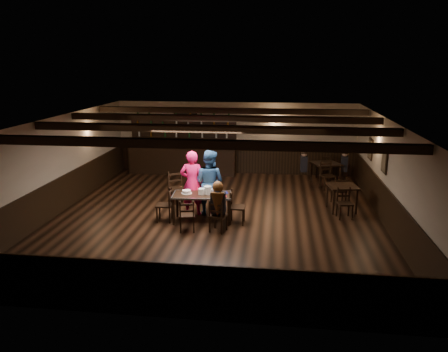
# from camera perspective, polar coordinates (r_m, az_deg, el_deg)

# --- Properties ---
(ground) EXTENTS (10.00, 10.00, 0.00)m
(ground) POSITION_cam_1_polar(r_m,az_deg,el_deg) (12.16, -0.97, -5.31)
(ground) COLOR black
(ground) RESTS_ON ground
(room_shell) EXTENTS (9.02, 10.02, 2.71)m
(room_shell) POSITION_cam_1_polar(r_m,az_deg,el_deg) (11.72, -0.94, 2.80)
(room_shell) COLOR #BBB09B
(room_shell) RESTS_ON ground
(dining_table) EXTENTS (1.61, 0.90, 0.75)m
(dining_table) POSITION_cam_1_polar(r_m,az_deg,el_deg) (11.64, -2.90, -2.78)
(dining_table) COLOR black
(dining_table) RESTS_ON ground
(chair_near_left) EXTENTS (0.45, 0.44, 0.83)m
(chair_near_left) POSITION_cam_1_polar(r_m,az_deg,el_deg) (10.98, -4.87, -4.92)
(chair_near_left) COLOR black
(chair_near_left) RESTS_ON ground
(chair_near_right) EXTENTS (0.48, 0.46, 0.83)m
(chair_near_right) POSITION_cam_1_polar(r_m,az_deg,el_deg) (10.92, -0.93, -5.00)
(chair_near_right) COLOR black
(chair_near_right) RESTS_ON ground
(chair_end_left) EXTENTS (0.43, 0.44, 0.90)m
(chair_end_left) POSITION_cam_1_polar(r_m,az_deg,el_deg) (11.77, -7.44, -3.44)
(chair_end_left) COLOR black
(chair_end_left) RESTS_ON ground
(chair_end_right) EXTENTS (0.40, 0.42, 0.89)m
(chair_end_right) POSITION_cam_1_polar(r_m,az_deg,el_deg) (11.52, 1.36, -3.73)
(chair_end_right) COLOR black
(chair_end_right) RESTS_ON ground
(chair_far_pushed) EXTENTS (0.63, 0.63, 1.00)m
(chair_far_pushed) POSITION_cam_1_polar(r_m,az_deg,el_deg) (13.13, -6.24, -1.19)
(chair_far_pushed) COLOR black
(chair_far_pushed) RESTS_ON ground
(woman_pink) EXTENTS (0.68, 0.47, 1.82)m
(woman_pink) POSITION_cam_1_polar(r_m,az_deg,el_deg) (12.11, -4.18, -0.92)
(woman_pink) COLOR #FB198F
(woman_pink) RESTS_ON ground
(man_blue) EXTENTS (1.07, 0.95, 1.83)m
(man_blue) POSITION_cam_1_polar(r_m,az_deg,el_deg) (12.12, -1.94, -0.84)
(man_blue) COLOR navy
(man_blue) RESTS_ON ground
(seated_person) EXTENTS (0.36, 0.55, 0.89)m
(seated_person) POSITION_cam_1_polar(r_m,az_deg,el_deg) (10.84, -0.79, -3.03)
(seated_person) COLOR black
(seated_person) RESTS_ON ground
(cake) EXTENTS (0.29, 0.29, 0.09)m
(cake) POSITION_cam_1_polar(r_m,az_deg,el_deg) (11.70, -4.91, -2.09)
(cake) COLOR white
(cake) RESTS_ON dining_table
(plate_stack_a) EXTENTS (0.17, 0.17, 0.16)m
(plate_stack_a) POSITION_cam_1_polar(r_m,az_deg,el_deg) (11.59, -2.94, -2.02)
(plate_stack_a) COLOR white
(plate_stack_a) RESTS_ON dining_table
(plate_stack_b) EXTENTS (0.19, 0.19, 0.22)m
(plate_stack_b) POSITION_cam_1_polar(r_m,az_deg,el_deg) (11.60, -2.14, -1.84)
(plate_stack_b) COLOR white
(plate_stack_b) RESTS_ON dining_table
(tea_light) EXTENTS (0.05, 0.05, 0.06)m
(tea_light) POSITION_cam_1_polar(r_m,az_deg,el_deg) (11.72, -2.49, -2.11)
(tea_light) COLOR #A5A8AD
(tea_light) RESTS_ON dining_table
(salt_shaker) EXTENTS (0.04, 0.04, 0.10)m
(salt_shaker) POSITION_cam_1_polar(r_m,az_deg,el_deg) (11.46, -1.29, -2.36)
(salt_shaker) COLOR silver
(salt_shaker) RESTS_ON dining_table
(pepper_shaker) EXTENTS (0.04, 0.04, 0.10)m
(pepper_shaker) POSITION_cam_1_polar(r_m,az_deg,el_deg) (11.50, -0.94, -2.29)
(pepper_shaker) COLOR #A5A8AD
(pepper_shaker) RESTS_ON dining_table
(drink_glass) EXTENTS (0.07, 0.07, 0.11)m
(drink_glass) POSITION_cam_1_polar(r_m,az_deg,el_deg) (11.69, -1.57, -1.97)
(drink_glass) COLOR silver
(drink_glass) RESTS_ON dining_table
(menu_red) EXTENTS (0.35, 0.30, 0.00)m
(menu_red) POSITION_cam_1_polar(r_m,az_deg,el_deg) (11.43, -0.43, -2.64)
(menu_red) COLOR maroon
(menu_red) RESTS_ON dining_table
(menu_blue) EXTENTS (0.38, 0.31, 0.00)m
(menu_blue) POSITION_cam_1_polar(r_m,az_deg,el_deg) (11.73, -0.32, -2.19)
(menu_blue) COLOR #0D0E42
(menu_blue) RESTS_ON dining_table
(bar_counter) EXTENTS (4.26, 0.70, 2.20)m
(bar_counter) POSITION_cam_1_polar(r_m,az_deg,el_deg) (16.79, -5.41, 2.84)
(bar_counter) COLOR black
(bar_counter) RESTS_ON ground
(back_table_a) EXTENTS (0.91, 0.91, 0.75)m
(back_table_a) POSITION_cam_1_polar(r_m,az_deg,el_deg) (12.89, 15.19, -1.65)
(back_table_a) COLOR black
(back_table_a) RESTS_ON ground
(back_table_b) EXTENTS (1.13, 1.13, 0.75)m
(back_table_b) POSITION_cam_1_polar(r_m,az_deg,el_deg) (15.60, 13.16, 1.33)
(back_table_b) COLOR black
(back_table_b) RESTS_ON ground
(bg_patron_left) EXTENTS (0.23, 0.37, 0.75)m
(bg_patron_left) POSITION_cam_1_polar(r_m,az_deg,el_deg) (15.38, 10.40, 2.00)
(bg_patron_left) COLOR black
(bg_patron_left) RESTS_ON ground
(bg_patron_right) EXTENTS (0.25, 0.38, 0.75)m
(bg_patron_right) POSITION_cam_1_polar(r_m,az_deg,el_deg) (15.70, 15.46, 1.95)
(bg_patron_right) COLOR black
(bg_patron_right) RESTS_ON ground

